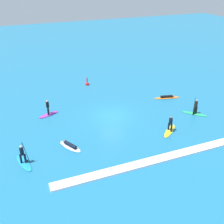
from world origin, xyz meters
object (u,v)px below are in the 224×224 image
(marker_buoy, at_px, (87,84))
(surfer_on_blue_board, at_px, (23,159))
(surfer_on_yellow_board, at_px, (170,127))
(surfer_on_white_board, at_px, (70,145))
(surfer_on_orange_board, at_px, (167,97))
(surfer_on_green_board, at_px, (195,110))
(surfer_on_purple_board, at_px, (48,111))

(marker_buoy, bearing_deg, surfer_on_blue_board, -124.38)
(surfer_on_yellow_board, relative_size, marker_buoy, 2.15)
(surfer_on_yellow_board, bearing_deg, marker_buoy, 65.04)
(surfer_on_white_board, height_order, surfer_on_orange_board, surfer_on_white_board)
(surfer_on_orange_board, bearing_deg, marker_buoy, 149.15)
(surfer_on_orange_board, distance_m, marker_buoy, 11.18)
(surfer_on_green_board, xyz_separation_m, surfer_on_blue_board, (-18.54, -1.95, -0.09))
(surfer_on_purple_board, height_order, surfer_on_orange_board, surfer_on_purple_board)
(surfer_on_orange_board, relative_size, marker_buoy, 2.79)
(surfer_on_white_board, height_order, surfer_on_green_board, surfer_on_green_board)
(surfer_on_yellow_board, xyz_separation_m, surfer_on_orange_board, (3.95, 6.86, -0.32))
(surfer_on_green_board, relative_size, surfer_on_purple_board, 0.95)
(surfer_on_white_board, xyz_separation_m, surfer_on_orange_board, (13.81, 5.81, -0.02))
(surfer_on_white_board, relative_size, surfer_on_orange_board, 0.79)
(surfer_on_orange_board, bearing_deg, surfer_on_white_board, -143.68)
(surfer_on_yellow_board, relative_size, surfer_on_purple_board, 1.00)
(marker_buoy, bearing_deg, surfer_on_white_board, -113.12)
(surfer_on_white_board, relative_size, surfer_on_purple_board, 1.03)
(surfer_on_white_board, distance_m, surfer_on_purple_board, 6.88)
(surfer_on_white_board, relative_size, surfer_on_green_board, 1.09)
(surfer_on_green_board, relative_size, surfer_on_blue_board, 0.88)
(surfer_on_yellow_board, xyz_separation_m, surfer_on_blue_board, (-14.00, 0.12, -0.02))
(surfer_on_white_board, distance_m, surfer_on_blue_board, 4.25)
(surfer_on_purple_board, bearing_deg, surfer_on_yellow_board, 121.09)
(surfer_on_purple_board, distance_m, surfer_on_orange_board, 14.58)
(surfer_on_white_board, bearing_deg, surfer_on_orange_board, -95.27)
(surfer_on_white_board, relative_size, surfer_on_blue_board, 0.96)
(surfer_on_green_board, height_order, surfer_on_purple_board, surfer_on_green_board)
(surfer_on_yellow_board, bearing_deg, surfer_on_white_board, 133.55)
(surfer_on_white_board, height_order, surfer_on_purple_board, surfer_on_purple_board)
(surfer_on_white_board, relative_size, surfer_on_yellow_board, 1.03)
(surfer_on_blue_board, bearing_deg, surfer_on_white_board, 85.59)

